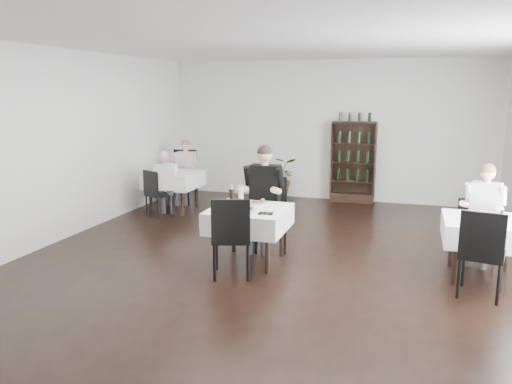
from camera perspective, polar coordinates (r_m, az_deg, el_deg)
room_shell at (r=6.59m, az=1.68°, el=4.15°), size 9.00×9.00×9.00m
wine_shelf at (r=10.78m, az=11.04°, el=3.27°), size 0.90×0.28×1.75m
main_table at (r=6.85m, az=-0.78°, el=-3.07°), size 1.03×1.03×0.77m
left_table at (r=10.02m, az=-9.38°, el=1.41°), size 0.98×0.98×0.77m
right_table at (r=6.88m, az=24.63°, el=-4.08°), size 0.98×0.98×0.77m
potted_tree at (r=11.01m, az=2.73°, el=1.66°), size 0.99×0.91×0.94m
main_chair_far at (r=7.47m, az=1.67°, el=-1.92°), size 0.60×0.61×1.07m
main_chair_near at (r=6.27m, az=-2.85°, el=-4.63°), size 0.60×0.61×1.05m
left_chair_far at (r=10.74m, az=-8.31°, el=2.20°), size 0.55×0.55×1.11m
left_chair_near at (r=9.52m, az=-11.36°, el=0.16°), size 0.54×0.55×0.90m
right_chair_far at (r=7.63m, az=23.71°, el=-3.51°), size 0.53×0.53×0.87m
right_chair_near at (r=6.21m, az=24.41°, el=-5.89°), size 0.56×0.57×1.04m
diner_main at (r=7.38m, az=0.83°, el=0.29°), size 0.59×0.58×1.57m
diner_left_far at (r=10.62m, az=-8.13°, el=2.90°), size 0.51×0.52×1.35m
diner_left_near at (r=9.50m, az=-10.36°, el=1.51°), size 0.55×0.58×1.26m
diner_right_far at (r=7.49m, az=24.60°, el=-1.46°), size 0.58×0.62×1.38m
plate_far at (r=7.06m, az=0.29°, el=-1.24°), size 0.31×0.31×0.08m
plate_near at (r=6.57m, az=-1.19°, el=-2.18°), size 0.32×0.32×0.09m
pilsner_dark at (r=6.83m, az=-2.80°, el=-0.72°), size 0.07×0.07×0.32m
pilsner_lager at (r=6.92m, az=-1.86°, el=-0.66°), size 0.07×0.07×0.28m
coke_bottle at (r=6.83m, az=-1.71°, el=-0.89°), size 0.07×0.07×0.27m
napkin_cutlery at (r=6.50m, az=1.10°, el=-2.44°), size 0.21×0.22×0.02m
pepper_mill at (r=6.97m, az=26.30°, el=-2.30°), size 0.05×0.05×0.11m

